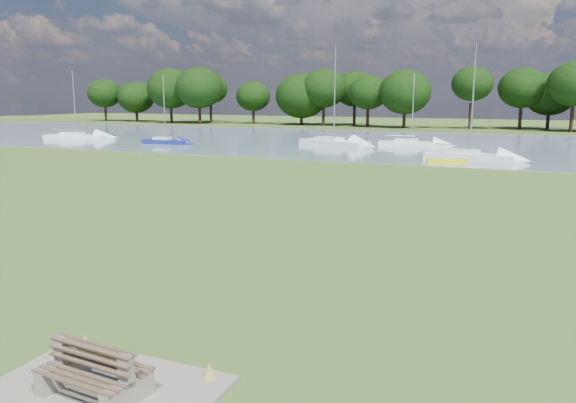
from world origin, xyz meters
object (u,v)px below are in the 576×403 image
at_px(sailboat_3, 411,142).
at_px(sailboat_8, 469,154).
at_px(kayak, 447,161).
at_px(bench_pair, 94,373).
at_px(sailboat_1, 165,140).
at_px(sailboat_0, 76,135).
at_px(sailboat_6, 333,141).

xyz_separation_m(sailboat_3, sailboat_8, (6.68, -10.22, 0.04)).
bearing_deg(kayak, sailboat_3, 97.02).
height_order(sailboat_3, sailboat_8, sailboat_8).
relative_size(bench_pair, sailboat_1, 0.27).
bearing_deg(sailboat_0, sailboat_1, -26.90).
bearing_deg(sailboat_0, kayak, -29.79).
relative_size(bench_pair, sailboat_6, 0.20).
xyz_separation_m(sailboat_0, sailboat_3, (39.52, 5.69, -0.02)).
bearing_deg(sailboat_8, sailboat_1, -174.98).
height_order(sailboat_6, sailboat_8, sailboat_6).
bearing_deg(kayak, sailboat_1, 154.20).
distance_m(sailboat_0, sailboat_1, 14.24).
relative_size(sailboat_3, sailboat_8, 0.80).
bearing_deg(sailboat_1, kayak, -15.26).
relative_size(sailboat_0, sailboat_3, 1.08).
relative_size(sailboat_1, sailboat_6, 0.73).
bearing_deg(sailboat_8, sailboat_3, 133.23).
height_order(sailboat_1, sailboat_6, sailboat_6).
relative_size(sailboat_6, sailboat_8, 1.08).
height_order(kayak, sailboat_6, sailboat_6).
height_order(bench_pair, sailboat_3, sailboat_3).
relative_size(kayak, sailboat_3, 0.41).
bearing_deg(bench_pair, sailboat_8, 91.19).
xyz_separation_m(bench_pair, sailboat_1, (-29.38, 44.32, -0.02)).
xyz_separation_m(bench_pair, sailboat_6, (-11.76, 49.52, 0.06)).
bearing_deg(sailboat_1, sailboat_3, 12.11).
xyz_separation_m(kayak, sailboat_8, (1.34, 3.22, 0.33)).
distance_m(kayak, sailboat_1, 31.32).
bearing_deg(bench_pair, sailboat_1, 128.43).
bearing_deg(sailboat_6, sailboat_3, 36.23).
bearing_deg(sailboat_3, sailboat_1, -169.54).
distance_m(bench_pair, kayak, 38.32).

